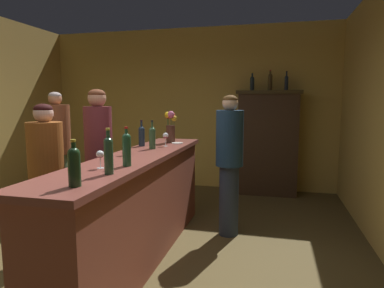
{
  "coord_description": "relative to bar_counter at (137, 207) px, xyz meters",
  "views": [
    {
      "loc": [
        1.56,
        -2.63,
        1.58
      ],
      "look_at": [
        0.72,
        0.81,
        1.13
      ],
      "focal_mm": 31.53,
      "sensor_mm": 36.0,
      "label": 1
    }
  ],
  "objects": [
    {
      "name": "display_bottle_midleft",
      "position": [
        1.21,
        2.78,
        1.38
      ],
      "size": [
        0.08,
        0.08,
        0.33
      ],
      "color": "#433318",
      "rests_on": "display_cabinet"
    },
    {
      "name": "wine_bottle_riesling",
      "position": [
        0.0,
        0.46,
        0.66
      ],
      "size": [
        0.07,
        0.07,
        0.32
      ],
      "color": "#2F5332",
      "rests_on": "bar_counter"
    },
    {
      "name": "wall_back",
      "position": [
        -0.26,
        3.09,
        0.91
      ],
      "size": [
        5.39,
        0.12,
        2.89
      ],
      "primitive_type": "cube",
      "color": "gold",
      "rests_on": "ground"
    },
    {
      "name": "wine_glass_mid",
      "position": [
        -0.09,
        -0.02,
        0.62
      ],
      "size": [
        0.08,
        0.08,
        0.14
      ],
      "color": "white",
      "rests_on": "bar_counter"
    },
    {
      "name": "wine_bottle_malbec",
      "position": [
        -0.2,
        0.64,
        0.65
      ],
      "size": [
        0.07,
        0.07,
        0.31
      ],
      "color": "#1B2938",
      "rests_on": "bar_counter"
    },
    {
      "name": "floor",
      "position": [
        -0.26,
        -0.39,
        -0.53
      ],
      "size": [
        8.91,
        8.91,
        0.0
      ],
      "primitive_type": "plane",
      "color": "brown",
      "rests_on": "ground"
    },
    {
      "name": "wine_glass_rear",
      "position": [
        0.07,
        0.7,
        0.64
      ],
      "size": [
        0.07,
        0.07,
        0.16
      ],
      "color": "white",
      "rests_on": "bar_counter"
    },
    {
      "name": "wine_bottle_syrah",
      "position": [
        0.12,
        -1.22,
        0.66
      ],
      "size": [
        0.08,
        0.08,
        0.29
      ],
      "color": "#1C3A1E",
      "rests_on": "bar_counter"
    },
    {
      "name": "flower_arrangement",
      "position": [
        0.02,
        1.07,
        0.75
      ],
      "size": [
        0.16,
        0.16,
        0.4
      ],
      "color": "#4A2A1E",
      "rests_on": "bar_counter"
    },
    {
      "name": "patron_tall",
      "position": [
        -0.68,
        0.5,
        0.43
      ],
      "size": [
        0.32,
        0.32,
        1.72
      ],
      "rotation": [
        0.0,
        0.0,
        -0.86
      ],
      "color": "#B5A79A",
      "rests_on": "ground"
    },
    {
      "name": "wine_bottle_merlot",
      "position": [
        0.15,
        -0.85,
        0.68
      ],
      "size": [
        0.07,
        0.07,
        0.33
      ],
      "color": "#2A4E33",
      "rests_on": "bar_counter"
    },
    {
      "name": "patron_by_cabinet",
      "position": [
        -0.91,
        -0.15,
        0.32
      ],
      "size": [
        0.34,
        0.34,
        1.56
      ],
      "rotation": [
        0.0,
        0.0,
        -0.18
      ],
      "color": "#3D5C4C",
      "rests_on": "ground"
    },
    {
      "name": "bar_counter",
      "position": [
        0.0,
        0.0,
        0.0
      ],
      "size": [
        0.58,
        2.99,
        1.06
      ],
      "color": "brown",
      "rests_on": "ground"
    },
    {
      "name": "display_bottle_left",
      "position": [
        0.92,
        2.78,
        1.36
      ],
      "size": [
        0.07,
        0.07,
        0.31
      ],
      "color": "#1C2930",
      "rests_on": "display_cabinet"
    },
    {
      "name": "display_cabinet",
      "position": [
        1.2,
        2.78,
        0.38
      ],
      "size": [
        1.06,
        0.45,
        1.76
      ],
      "color": "#3A2718",
      "rests_on": "ground"
    },
    {
      "name": "wine_glass_front",
      "position": [
        -0.01,
        -0.67,
        0.63
      ],
      "size": [
        0.06,
        0.06,
        0.14
      ],
      "color": "white",
      "rests_on": "bar_counter"
    },
    {
      "name": "patron_redhead",
      "position": [
        -1.54,
        0.92,
        0.4
      ],
      "size": [
        0.36,
        0.36,
        1.7
      ],
      "rotation": [
        0.0,
        0.0,
        -0.34
      ],
      "color": "#4D6944",
      "rests_on": "ground"
    },
    {
      "name": "bartender",
      "position": [
        0.81,
        0.84,
        0.38
      ],
      "size": [
        0.32,
        0.32,
        1.65
      ],
      "rotation": [
        0.0,
        0.0,
        3.36
      ],
      "color": "#252F42",
      "rests_on": "ground"
    },
    {
      "name": "cheese_plate",
      "position": [
        0.14,
        0.97,
        0.53
      ],
      "size": [
        0.14,
        0.14,
        0.01
      ],
      "primitive_type": "cylinder",
      "color": "white",
      "rests_on": "bar_counter"
    },
    {
      "name": "wine_bottle_rose",
      "position": [
        0.15,
        -0.53,
        0.67
      ],
      "size": [
        0.07,
        0.07,
        0.32
      ],
      "color": "#235030",
      "rests_on": "bar_counter"
    },
    {
      "name": "display_bottle_center",
      "position": [
        1.47,
        2.78,
        1.36
      ],
      "size": [
        0.06,
        0.06,
        0.31
      ],
      "color": "#1C2534",
      "rests_on": "display_cabinet"
    }
  ]
}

